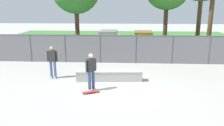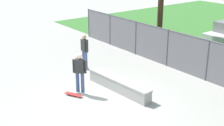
{
  "view_description": "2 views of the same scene",
  "coord_description": "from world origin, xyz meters",
  "px_view_note": "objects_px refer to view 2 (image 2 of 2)",
  "views": [
    {
      "loc": [
        0.5,
        -10.76,
        4.0
      ],
      "look_at": [
        -0.16,
        0.59,
        1.1
      ],
      "focal_mm": 36.5,
      "sensor_mm": 36.0,
      "label": 1
    },
    {
      "loc": [
        9.35,
        -6.78,
        5.79
      ],
      "look_at": [
        -0.81,
        0.95,
        1.16
      ],
      "focal_mm": 49.71,
      "sensor_mm": 36.0,
      "label": 2
    }
  ],
  "objects_px": {
    "skateboarder": "(80,72)",
    "bystander": "(85,50)",
    "skateboard": "(74,94)",
    "concrete_ledge": "(118,85)"
  },
  "relations": [
    {
      "from": "concrete_ledge",
      "to": "skateboarder",
      "type": "height_order",
      "value": "skateboarder"
    },
    {
      "from": "concrete_ledge",
      "to": "bystander",
      "type": "relative_size",
      "value": 1.97
    },
    {
      "from": "bystander",
      "to": "skateboarder",
      "type": "bearing_deg",
      "value": -36.37
    },
    {
      "from": "skateboarder",
      "to": "bystander",
      "type": "height_order",
      "value": "same"
    },
    {
      "from": "concrete_ledge",
      "to": "bystander",
      "type": "height_order",
      "value": "bystander"
    },
    {
      "from": "skateboarder",
      "to": "skateboard",
      "type": "height_order",
      "value": "skateboarder"
    },
    {
      "from": "skateboarder",
      "to": "bystander",
      "type": "xyz_separation_m",
      "value": [
        -2.42,
        1.78,
        0.0
      ]
    },
    {
      "from": "bystander",
      "to": "skateboard",
      "type": "bearing_deg",
      "value": -41.29
    },
    {
      "from": "skateboarder",
      "to": "skateboard",
      "type": "distance_m",
      "value": 1.0
    },
    {
      "from": "skateboarder",
      "to": "concrete_ledge",
      "type": "bearing_deg",
      "value": 63.25
    }
  ]
}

